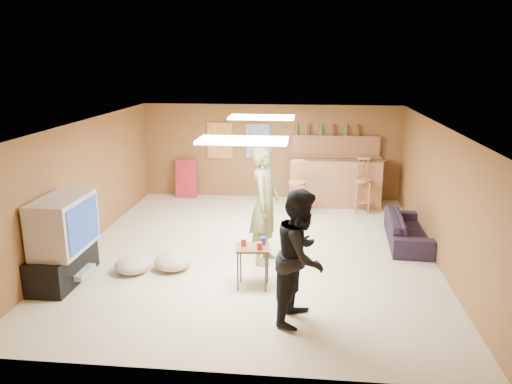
# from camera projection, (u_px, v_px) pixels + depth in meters

# --- Properties ---
(ground) EXTENTS (7.00, 7.00, 0.00)m
(ground) POSITION_uv_depth(u_px,v_px,m) (255.00, 250.00, 8.66)
(ground) COLOR #C4B896
(ground) RESTS_ON ground
(ceiling) EXTENTS (6.00, 7.00, 0.02)m
(ceiling) POSITION_uv_depth(u_px,v_px,m) (255.00, 124.00, 8.09)
(ceiling) COLOR silver
(ceiling) RESTS_ON ground
(wall_back) EXTENTS (6.00, 0.02, 2.20)m
(wall_back) POSITION_uv_depth(u_px,v_px,m) (271.00, 152.00, 11.74)
(wall_back) COLOR brown
(wall_back) RESTS_ON ground
(wall_front) EXTENTS (6.00, 0.02, 2.20)m
(wall_front) POSITION_uv_depth(u_px,v_px,m) (218.00, 278.00, 5.02)
(wall_front) COLOR brown
(wall_front) RESTS_ON ground
(wall_left) EXTENTS (0.02, 7.00, 2.20)m
(wall_left) POSITION_uv_depth(u_px,v_px,m) (84.00, 185.00, 8.68)
(wall_left) COLOR brown
(wall_left) RESTS_ON ground
(wall_right) EXTENTS (0.02, 7.00, 2.20)m
(wall_right) POSITION_uv_depth(u_px,v_px,m) (439.00, 194.00, 8.07)
(wall_right) COLOR brown
(wall_right) RESTS_ON ground
(tv_stand) EXTENTS (0.55, 1.30, 0.50)m
(tv_stand) POSITION_uv_depth(u_px,v_px,m) (63.00, 265.00, 7.43)
(tv_stand) COLOR black
(tv_stand) RESTS_ON ground
(dvd_box) EXTENTS (0.35, 0.50, 0.08)m
(dvd_box) POSITION_uv_depth(u_px,v_px,m) (78.00, 272.00, 7.44)
(dvd_box) COLOR #B2B2B7
(dvd_box) RESTS_ON tv_stand
(tv_body) EXTENTS (0.60, 1.10, 0.80)m
(tv_body) POSITION_uv_depth(u_px,v_px,m) (63.00, 224.00, 7.26)
(tv_body) COLOR #B2B2B7
(tv_body) RESTS_ON tv_stand
(tv_screen) EXTENTS (0.02, 0.95, 0.65)m
(tv_screen) POSITION_uv_depth(u_px,v_px,m) (83.00, 225.00, 7.22)
(tv_screen) COLOR navy
(tv_screen) RESTS_ON tv_body
(bar_counter) EXTENTS (2.00, 0.60, 1.10)m
(bar_counter) POSITION_uv_depth(u_px,v_px,m) (335.00, 181.00, 11.20)
(bar_counter) COLOR #935B35
(bar_counter) RESTS_ON ground
(bar_lip) EXTENTS (2.10, 0.12, 0.05)m
(bar_lip) POSITION_uv_depth(u_px,v_px,m) (337.00, 160.00, 10.82)
(bar_lip) COLOR #3A2712
(bar_lip) RESTS_ON bar_counter
(bar_shelf) EXTENTS (2.00, 0.18, 0.05)m
(bar_shelf) POSITION_uv_depth(u_px,v_px,m) (336.00, 136.00, 11.39)
(bar_shelf) COLOR #935B35
(bar_shelf) RESTS_ON bar_backing
(bar_backing) EXTENTS (2.00, 0.14, 0.60)m
(bar_backing) POSITION_uv_depth(u_px,v_px,m) (335.00, 149.00, 11.48)
(bar_backing) COLOR #935B35
(bar_backing) RESTS_ON bar_counter
(poster_left) EXTENTS (0.60, 0.03, 0.85)m
(poster_left) POSITION_uv_depth(u_px,v_px,m) (220.00, 141.00, 11.75)
(poster_left) COLOR #BF3F26
(poster_left) RESTS_ON wall_back
(poster_right) EXTENTS (0.55, 0.03, 0.80)m
(poster_right) POSITION_uv_depth(u_px,v_px,m) (258.00, 141.00, 11.66)
(poster_right) COLOR #334C99
(poster_right) RESTS_ON wall_back
(folding_chair_stack) EXTENTS (0.50, 0.26, 0.91)m
(folding_chair_stack) POSITION_uv_depth(u_px,v_px,m) (186.00, 178.00, 11.92)
(folding_chair_stack) COLOR #B92230
(folding_chair_stack) RESTS_ON ground
(ceiling_panel_front) EXTENTS (1.20, 0.60, 0.04)m
(ceiling_panel_front) POSITION_uv_depth(u_px,v_px,m) (243.00, 140.00, 6.66)
(ceiling_panel_front) COLOR white
(ceiling_panel_front) RESTS_ON ceiling
(ceiling_panel_back) EXTENTS (1.20, 0.60, 0.04)m
(ceiling_panel_back) POSITION_uv_depth(u_px,v_px,m) (262.00, 117.00, 9.25)
(ceiling_panel_back) COLOR white
(ceiling_panel_back) RESTS_ON ceiling
(person_olive) EXTENTS (0.57, 0.77, 1.94)m
(person_olive) POSITION_uv_depth(u_px,v_px,m) (265.00, 205.00, 7.96)
(person_olive) COLOR olive
(person_olive) RESTS_ON ground
(person_black) EXTENTS (0.85, 0.98, 1.72)m
(person_black) POSITION_uv_depth(u_px,v_px,m) (301.00, 256.00, 6.19)
(person_black) COLOR black
(person_black) RESTS_ON ground
(sofa) EXTENTS (0.79, 1.79, 0.51)m
(sofa) POSITION_uv_depth(u_px,v_px,m) (408.00, 230.00, 8.95)
(sofa) COLOR black
(sofa) RESTS_ON ground
(tray_table) EXTENTS (0.52, 0.43, 0.62)m
(tray_table) POSITION_uv_depth(u_px,v_px,m) (253.00, 267.00, 7.21)
(tray_table) COLOR #3A2712
(tray_table) RESTS_ON ground
(cup_red_near) EXTENTS (0.10, 0.10, 0.11)m
(cup_red_near) POSITION_uv_depth(u_px,v_px,m) (244.00, 242.00, 7.16)
(cup_red_near) COLOR red
(cup_red_near) RESTS_ON tray_table
(cup_red_far) EXTENTS (0.10, 0.10, 0.11)m
(cup_red_far) POSITION_uv_depth(u_px,v_px,m) (259.00, 246.00, 7.02)
(cup_red_far) COLOR red
(cup_red_far) RESTS_ON tray_table
(cup_blue) EXTENTS (0.11, 0.11, 0.11)m
(cup_blue) POSITION_uv_depth(u_px,v_px,m) (263.00, 241.00, 7.21)
(cup_blue) COLOR #162D9C
(cup_blue) RESTS_ON tray_table
(bar_stool_left) EXTENTS (0.53, 0.53, 1.34)m
(bar_stool_left) POSITION_uv_depth(u_px,v_px,m) (297.00, 185.00, 10.40)
(bar_stool_left) COLOR #935B35
(bar_stool_left) RESTS_ON ground
(bar_stool_right) EXTENTS (0.52, 0.52, 1.30)m
(bar_stool_right) POSITION_uv_depth(u_px,v_px,m) (363.00, 183.00, 10.62)
(bar_stool_right) COLOR #935B35
(bar_stool_right) RESTS_ON ground
(cushion_near_tv) EXTENTS (0.65, 0.65, 0.27)m
(cushion_near_tv) POSITION_uv_depth(u_px,v_px,m) (173.00, 261.00, 7.87)
(cushion_near_tv) COLOR tan
(cushion_near_tv) RESTS_ON ground
(cushion_mid) EXTENTS (0.49, 0.49, 0.18)m
(cushion_mid) POSITION_uv_depth(u_px,v_px,m) (171.00, 262.00, 7.96)
(cushion_mid) COLOR tan
(cushion_mid) RESTS_ON ground
(cushion_far) EXTENTS (0.68, 0.68, 0.25)m
(cushion_far) POSITION_uv_depth(u_px,v_px,m) (133.00, 265.00, 7.75)
(cushion_far) COLOR tan
(cushion_far) RESTS_ON ground
(bottle_row) EXTENTS (1.48, 0.08, 0.26)m
(bottle_row) POSITION_uv_depth(u_px,v_px,m) (327.00, 130.00, 11.35)
(bottle_row) COLOR #3F7233
(bottle_row) RESTS_ON bar_shelf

